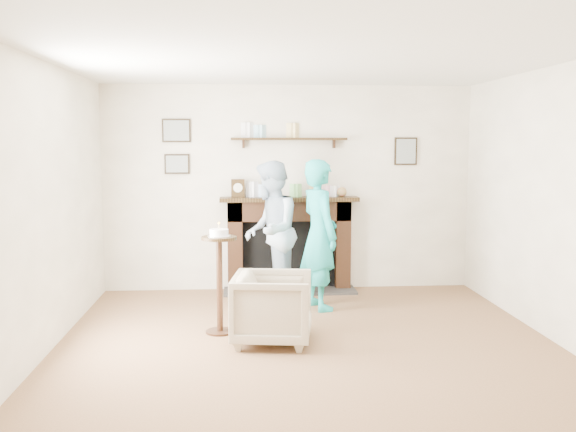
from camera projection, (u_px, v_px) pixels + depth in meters
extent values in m
plane|color=brown|center=(310.00, 353.00, 5.53)|extent=(5.00, 5.00, 0.00)
cube|color=beige|center=(289.00, 188.00, 7.87)|extent=(4.50, 0.04, 2.50)
cube|color=beige|center=(37.00, 211.00, 5.23)|extent=(0.04, 5.00, 2.50)
cube|color=beige|center=(569.00, 207.00, 5.55)|extent=(0.04, 5.00, 2.50)
cube|color=silver|center=(311.00, 57.00, 5.25)|extent=(4.50, 5.00, 0.04)
cube|color=black|center=(235.00, 246.00, 7.80)|extent=(0.18, 0.20, 1.10)
cube|color=black|center=(343.00, 245.00, 7.90)|extent=(0.18, 0.20, 1.10)
cube|color=black|center=(289.00, 211.00, 7.80)|extent=(1.50, 0.20, 0.24)
cube|color=black|center=(289.00, 254.00, 7.93)|extent=(1.14, 0.06, 0.86)
cube|color=#302D2A|center=(290.00, 291.00, 7.79)|extent=(1.60, 0.44, 0.03)
cube|color=black|center=(289.00, 199.00, 7.75)|extent=(1.68, 0.26, 0.05)
cube|color=black|center=(289.00, 139.00, 7.72)|extent=(1.40, 0.15, 0.03)
cube|color=black|center=(176.00, 131.00, 7.67)|extent=(0.34, 0.03, 0.28)
cube|color=black|center=(177.00, 164.00, 7.72)|extent=(0.30, 0.03, 0.24)
cube|color=black|center=(406.00, 151.00, 7.91)|extent=(0.28, 0.03, 0.34)
cube|color=black|center=(238.00, 188.00, 7.69)|extent=(0.16, 0.09, 0.22)
cylinder|color=silver|center=(238.00, 188.00, 7.64)|extent=(0.11, 0.01, 0.11)
sphere|color=green|center=(342.00, 192.00, 7.79)|extent=(0.12, 0.12, 0.12)
imported|color=tan|center=(273.00, 342.00, 5.82)|extent=(0.79, 0.77, 0.64)
imported|color=silver|center=(271.00, 300.00, 7.40)|extent=(0.69, 0.84, 1.60)
imported|color=#20ABB7|center=(319.00, 308.00, 7.04)|extent=(0.56, 0.69, 1.63)
cylinder|color=black|center=(220.00, 332.00, 6.12)|extent=(0.27, 0.27, 0.02)
cylinder|color=black|center=(220.00, 285.00, 6.07)|extent=(0.06, 0.06, 0.88)
cylinder|color=black|center=(219.00, 238.00, 6.02)|extent=(0.33, 0.33, 0.03)
cylinder|color=silver|center=(219.00, 236.00, 6.02)|extent=(0.22, 0.22, 0.01)
cylinder|color=white|center=(219.00, 233.00, 6.01)|extent=(0.18, 0.18, 0.06)
cylinder|color=#F9DF9D|center=(219.00, 227.00, 6.01)|extent=(0.01, 0.01, 0.05)
sphere|color=orange|center=(219.00, 223.00, 6.00)|extent=(0.02, 0.02, 0.02)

